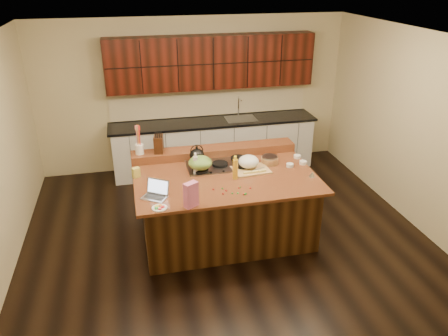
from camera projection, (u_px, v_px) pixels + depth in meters
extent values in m
cube|color=black|center=(225.00, 234.00, 6.20)|extent=(5.50, 5.00, 0.01)
cube|color=silver|center=(225.00, 37.00, 5.05)|extent=(5.50, 5.00, 0.01)
cube|color=#C5B68A|center=(193.00, 94.00, 7.84)|extent=(5.50, 0.01, 2.70)
cube|color=#C5B68A|center=(297.00, 261.00, 3.41)|extent=(5.50, 0.01, 2.70)
cube|color=#C5B68A|center=(414.00, 129.00, 6.19)|extent=(0.01, 5.00, 2.70)
cube|color=black|center=(225.00, 206.00, 6.01)|extent=(2.22, 1.42, 0.88)
cube|color=black|center=(225.00, 176.00, 5.81)|extent=(2.40, 1.60, 0.04)
cube|color=black|center=(214.00, 151.00, 6.40)|extent=(2.40, 0.30, 0.12)
cube|color=gray|center=(220.00, 166.00, 6.07)|extent=(0.92, 0.52, 0.02)
cylinder|color=black|center=(197.00, 162.00, 6.11)|extent=(0.22, 0.22, 0.03)
cylinder|color=black|center=(238.00, 158.00, 6.24)|extent=(0.22, 0.22, 0.03)
cylinder|color=black|center=(200.00, 170.00, 5.88)|extent=(0.22, 0.22, 0.03)
cylinder|color=black|center=(243.00, 166.00, 6.01)|extent=(0.22, 0.22, 0.03)
cylinder|color=black|center=(220.00, 164.00, 6.06)|extent=(0.22, 0.22, 0.03)
cube|color=silver|center=(214.00, 146.00, 7.98)|extent=(3.60, 0.62, 0.90)
cube|color=black|center=(214.00, 122.00, 7.79)|extent=(3.70, 0.66, 0.04)
cube|color=gray|center=(241.00, 119.00, 7.88)|extent=(0.55, 0.42, 0.01)
cylinder|color=gray|center=(238.00, 106.00, 7.96)|extent=(0.02, 0.02, 0.36)
cube|color=black|center=(211.00, 62.00, 7.48)|extent=(3.60, 0.34, 0.90)
cube|color=#C5B68A|center=(210.00, 102.00, 7.94)|extent=(3.60, 0.03, 0.50)
ellipsoid|color=black|center=(197.00, 155.00, 6.07)|extent=(0.23, 0.23, 0.18)
ellipsoid|color=#577B31|center=(200.00, 163.00, 5.84)|extent=(0.34, 0.34, 0.18)
cube|color=#B7B7BC|center=(155.00, 197.00, 5.23)|extent=(0.35, 0.32, 0.01)
cube|color=black|center=(154.00, 197.00, 5.23)|extent=(0.27, 0.23, 0.00)
cube|color=#B7B7BC|center=(158.00, 186.00, 5.27)|extent=(0.27, 0.21, 0.19)
cube|color=silver|center=(158.00, 187.00, 5.27)|extent=(0.24, 0.18, 0.16)
cylinder|color=gold|center=(235.00, 169.00, 5.66)|extent=(0.07, 0.07, 0.27)
cylinder|color=silver|center=(196.00, 165.00, 5.79)|extent=(0.06, 0.06, 0.25)
cube|color=tan|center=(251.00, 170.00, 5.92)|extent=(0.51, 0.39, 0.02)
ellipsoid|color=white|center=(249.00, 162.00, 5.94)|extent=(0.28, 0.28, 0.17)
cube|color=#EDD872|center=(247.00, 173.00, 5.79)|extent=(0.11, 0.03, 0.03)
cube|color=#EDD872|center=(255.00, 172.00, 5.81)|extent=(0.11, 0.03, 0.03)
cube|color=#EDD872|center=(262.00, 171.00, 5.84)|extent=(0.11, 0.03, 0.03)
cylinder|color=gray|center=(259.00, 169.00, 5.92)|extent=(0.18, 0.08, 0.01)
cylinder|color=white|center=(303.00, 162.00, 6.12)|extent=(0.13, 0.13, 0.04)
cylinder|color=white|center=(290.00, 165.00, 6.04)|extent=(0.12, 0.12, 0.04)
cylinder|color=white|center=(297.00, 156.00, 6.31)|extent=(0.13, 0.13, 0.04)
cylinder|color=#996B3F|center=(270.00, 160.00, 6.13)|extent=(0.31, 0.31, 0.09)
cone|color=silver|center=(312.00, 174.00, 5.74)|extent=(0.08, 0.08, 0.07)
cube|color=pink|center=(191.00, 195.00, 4.99)|extent=(0.18, 0.16, 0.30)
cylinder|color=white|center=(159.00, 208.00, 5.00)|extent=(0.21, 0.21, 0.01)
cube|color=#D6C74B|center=(136.00, 173.00, 5.72)|extent=(0.11, 0.10, 0.13)
cylinder|color=white|center=(140.00, 149.00, 6.13)|extent=(0.15, 0.15, 0.14)
cube|color=black|center=(159.00, 144.00, 6.16)|extent=(0.16, 0.22, 0.24)
ellipsoid|color=red|center=(223.00, 194.00, 5.31)|extent=(0.02, 0.02, 0.02)
ellipsoid|color=#198C26|center=(232.00, 193.00, 5.32)|extent=(0.02, 0.02, 0.02)
ellipsoid|color=red|center=(213.00, 189.00, 5.41)|extent=(0.02, 0.02, 0.02)
ellipsoid|color=#198C26|center=(245.00, 194.00, 5.30)|extent=(0.02, 0.02, 0.02)
ellipsoid|color=red|center=(244.00, 194.00, 5.30)|extent=(0.02, 0.02, 0.02)
ellipsoid|color=#198C26|center=(246.00, 194.00, 5.31)|extent=(0.02, 0.02, 0.02)
ellipsoid|color=red|center=(226.00, 191.00, 5.38)|extent=(0.02, 0.02, 0.02)
ellipsoid|color=#198C26|center=(240.00, 187.00, 5.46)|extent=(0.02, 0.02, 0.02)
ellipsoid|color=red|center=(239.00, 188.00, 5.45)|extent=(0.02, 0.02, 0.02)
ellipsoid|color=#198C26|center=(238.00, 193.00, 5.32)|extent=(0.02, 0.02, 0.02)
ellipsoid|color=red|center=(250.00, 188.00, 5.45)|extent=(0.02, 0.02, 0.02)
ellipsoid|color=#198C26|center=(222.00, 188.00, 5.43)|extent=(0.02, 0.02, 0.02)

